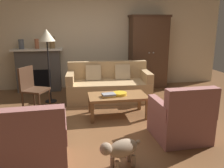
{
  "coord_description": "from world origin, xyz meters",
  "views": [
    {
      "loc": [
        -0.66,
        -3.95,
        1.72
      ],
      "look_at": [
        0.1,
        0.54,
        0.55
      ],
      "focal_mm": 37.18,
      "sensor_mm": 36.0,
      "label": 1
    }
  ],
  "objects": [
    {
      "name": "dog",
      "position": [
        -0.13,
        -1.46,
        0.25
      ],
      "size": [
        0.54,
        0.33,
        0.39
      ],
      "color": "gray",
      "rests_on": "ground"
    },
    {
      "name": "fireplace",
      "position": [
        -1.55,
        2.3,
        0.57
      ],
      "size": [
        1.26,
        0.48,
        1.12
      ],
      "color": "#4C4947",
      "rests_on": "ground"
    },
    {
      "name": "couch",
      "position": [
        0.15,
        1.28,
        0.32
      ],
      "size": [
        1.96,
        0.96,
        0.86
      ],
      "color": "tan",
      "rests_on": "ground"
    },
    {
      "name": "floor_lamp",
      "position": [
        -1.19,
        1.28,
        1.41
      ],
      "size": [
        0.36,
        0.36,
        1.63
      ],
      "color": "black",
      "rests_on": "ground"
    },
    {
      "name": "mantel_vase_terracotta",
      "position": [
        -1.55,
        2.28,
        1.24
      ],
      "size": [
        0.11,
        0.11,
        0.25
      ],
      "primitive_type": "cylinder",
      "color": "#A86042",
      "rests_on": "fireplace"
    },
    {
      "name": "mantel_vase_slate",
      "position": [
        -1.93,
        2.28,
        1.24
      ],
      "size": [
        0.13,
        0.13,
        0.24
      ],
      "primitive_type": "cylinder",
      "color": "#565B66",
      "rests_on": "fireplace"
    },
    {
      "name": "mantel_vase_bronze",
      "position": [
        -1.17,
        2.28,
        1.27
      ],
      "size": [
        0.14,
        0.14,
        0.29
      ],
      "primitive_type": "cylinder",
      "color": "olive",
      "rests_on": "fireplace"
    },
    {
      "name": "book_stack",
      "position": [
        -0.03,
        0.11,
        0.45
      ],
      "size": [
        0.26,
        0.2,
        0.06
      ],
      "color": "gold",
      "rests_on": "coffee_table"
    },
    {
      "name": "coffee_table",
      "position": [
        0.15,
        0.19,
        0.37
      ],
      "size": [
        1.1,
        0.6,
        0.42
      ],
      "color": "olive",
      "rests_on": "ground"
    },
    {
      "name": "armoire",
      "position": [
        1.4,
        2.22,
        0.99
      ],
      "size": [
        1.06,
        0.57,
        1.97
      ],
      "color": "#472D1E",
      "rests_on": "ground"
    },
    {
      "name": "back_wall",
      "position": [
        0.0,
        2.55,
        1.4
      ],
      "size": [
        7.2,
        0.1,
        2.8
      ],
      "primitive_type": "cube",
      "color": "beige",
      "rests_on": "ground"
    },
    {
      "name": "ground_plane",
      "position": [
        0.0,
        0.0,
        0.0
      ],
      "size": [
        9.6,
        9.6,
        0.0
      ],
      "primitive_type": "plane",
      "color": "brown"
    },
    {
      "name": "armchair_near_right",
      "position": [
        0.93,
        -0.89,
        0.32
      ],
      "size": [
        0.8,
        0.8,
        0.88
      ],
      "color": "#935B56",
      "rests_on": "ground"
    },
    {
      "name": "side_chair_wooden",
      "position": [
        -1.51,
        0.81,
        0.51
      ],
      "size": [
        0.59,
        0.59,
        0.9
      ],
      "color": "#472D1E",
      "rests_on": "ground"
    },
    {
      "name": "armchair_near_left",
      "position": [
        -1.16,
        -1.33,
        0.32
      ],
      "size": [
        0.81,
        0.8,
        0.88
      ],
      "color": "#935B56",
      "rests_on": "ground"
    },
    {
      "name": "fruit_bowl",
      "position": [
        0.19,
        0.18,
        0.45
      ],
      "size": [
        0.27,
        0.27,
        0.05
      ],
      "primitive_type": "cylinder",
      "color": "gold",
      "rests_on": "coffee_table"
    }
  ]
}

